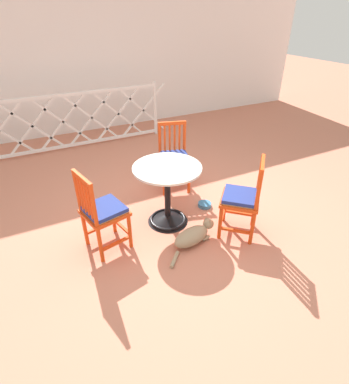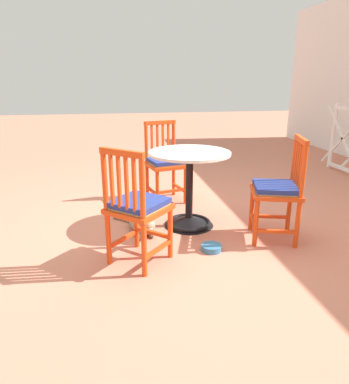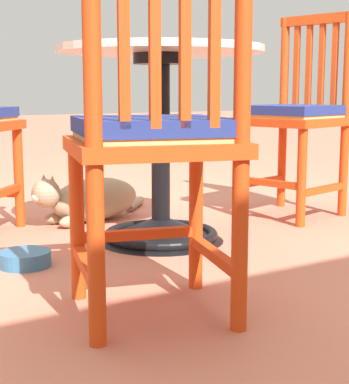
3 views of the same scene
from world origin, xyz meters
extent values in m
plane|color=#C6755B|center=(0.00, 0.00, 0.00)|extent=(24.00, 24.00, 0.00)
cylinder|color=white|center=(-2.02, 2.88, 0.50)|extent=(0.06, 0.06, 1.01)
cube|color=white|center=(-1.77, 2.88, 0.50)|extent=(0.92, 0.02, 0.92)
cube|color=white|center=(-1.77, 2.88, 0.50)|extent=(0.92, 0.02, 0.92)
cone|color=black|center=(-0.10, 0.12, 0.05)|extent=(0.48, 0.48, 0.10)
torus|color=black|center=(-0.10, 0.12, 0.03)|extent=(0.44, 0.44, 0.04)
cylinder|color=black|center=(-0.10, 0.12, 0.37)|extent=(0.07, 0.07, 0.66)
cylinder|color=black|center=(-0.10, 0.12, 0.68)|extent=(0.20, 0.20, 0.04)
cylinder|color=silver|center=(-0.10, 0.12, 0.72)|extent=(0.76, 0.76, 0.02)
cylinder|color=#D64214|center=(0.44, 0.58, 0.23)|extent=(0.04, 0.04, 0.45)
cylinder|color=#D64214|center=(0.11, 0.67, 0.23)|extent=(0.04, 0.04, 0.45)
cylinder|color=#D64214|center=(0.54, 0.90, 0.46)|extent=(0.04, 0.04, 0.91)
cylinder|color=#D64214|center=(0.21, 1.00, 0.46)|extent=(0.04, 0.04, 0.91)
cube|color=#D64214|center=(0.49, 0.74, 0.14)|extent=(0.12, 0.33, 0.03)
cube|color=#D64214|center=(0.16, 0.83, 0.14)|extent=(0.12, 0.33, 0.03)
cube|color=#D64214|center=(0.28, 0.62, 0.17)|extent=(0.33, 0.12, 0.03)
cube|color=#D64214|center=(0.32, 0.79, 0.43)|extent=(0.50, 0.50, 0.04)
cube|color=tan|center=(0.32, 0.79, 0.45)|extent=(0.43, 0.43, 0.02)
cube|color=#D64214|center=(0.47, 0.92, 0.68)|extent=(0.03, 0.03, 0.39)
cube|color=#D64214|center=(0.41, 0.94, 0.68)|extent=(0.03, 0.03, 0.39)
cube|color=#D64214|center=(0.34, 0.96, 0.68)|extent=(0.03, 0.03, 0.39)
cube|color=#D64214|center=(0.27, 0.98, 0.68)|extent=(0.03, 0.03, 0.39)
cube|color=#D64214|center=(0.37, 0.95, 0.89)|extent=(0.37, 0.14, 0.04)
cube|color=navy|center=(0.32, 0.79, 0.48)|extent=(0.45, 0.45, 0.04)
cylinder|color=#D64214|center=(-0.73, 0.22, 0.23)|extent=(0.04, 0.04, 0.45)
cylinder|color=#D64214|center=(-0.65, -0.11, 0.23)|extent=(0.04, 0.04, 0.45)
cylinder|color=#D64214|center=(-1.06, 0.14, 0.46)|extent=(0.04, 0.04, 0.91)
cylinder|color=#D64214|center=(-0.98, -0.19, 0.46)|extent=(0.04, 0.04, 0.91)
cube|color=#D64214|center=(-0.89, 0.18, 0.14)|extent=(0.34, 0.10, 0.03)
cube|color=#D64214|center=(-0.82, -0.15, 0.14)|extent=(0.34, 0.10, 0.03)
cube|color=#D64214|center=(-0.69, 0.05, 0.17)|extent=(0.10, 0.34, 0.03)
cube|color=#D64214|center=(-0.85, 0.02, 0.43)|extent=(0.48, 0.48, 0.04)
cube|color=tan|center=(-0.85, 0.02, 0.45)|extent=(0.42, 0.42, 0.02)
cube|color=#D64214|center=(-1.04, 0.08, 0.68)|extent=(0.02, 0.03, 0.39)
cube|color=#D64214|center=(-1.03, 0.01, 0.68)|extent=(0.02, 0.03, 0.39)
cube|color=#D64214|center=(-1.01, -0.06, 0.68)|extent=(0.02, 0.03, 0.39)
cube|color=#D64214|center=(-1.00, -0.12, 0.68)|extent=(0.02, 0.03, 0.39)
cube|color=#D64214|center=(-1.02, -0.02, 0.89)|extent=(0.12, 0.38, 0.04)
cube|color=navy|center=(-0.85, 0.02, 0.48)|extent=(0.43, 0.43, 0.04)
cylinder|color=#D64214|center=(0.27, -0.42, 0.23)|extent=(0.04, 0.04, 0.45)
cylinder|color=#D64214|center=(0.50, -0.17, 0.23)|extent=(0.04, 0.04, 0.45)
cylinder|color=#D64214|center=(0.52, -0.65, 0.46)|extent=(0.04, 0.04, 0.91)
cylinder|color=#D64214|center=(0.75, -0.40, 0.46)|extent=(0.04, 0.04, 0.91)
cube|color=#D64214|center=(0.40, -0.53, 0.14)|extent=(0.27, 0.25, 0.03)
cube|color=#D64214|center=(0.63, -0.28, 0.14)|extent=(0.27, 0.25, 0.03)
cube|color=#D64214|center=(0.39, -0.29, 0.17)|extent=(0.25, 0.27, 0.03)
cube|color=#D64214|center=(0.51, -0.41, 0.43)|extent=(0.57, 0.57, 0.04)
cube|color=tan|center=(0.51, -0.41, 0.45)|extent=(0.49, 0.49, 0.02)
cube|color=#D64214|center=(0.57, -0.60, 0.68)|extent=(0.03, 0.03, 0.39)
cube|color=#D64214|center=(0.61, -0.55, 0.68)|extent=(0.03, 0.03, 0.39)
cube|color=#D64214|center=(0.66, -0.50, 0.68)|extent=(0.03, 0.03, 0.39)
cube|color=#D64214|center=(0.71, -0.45, 0.68)|extent=(0.03, 0.03, 0.39)
cube|color=#D64214|center=(0.64, -0.52, 0.89)|extent=(0.28, 0.30, 0.04)
cube|color=navy|center=(0.51, -0.41, 0.48)|extent=(0.51, 0.51, 0.04)
ellipsoid|color=#9E896B|center=(-0.05, -0.36, 0.10)|extent=(0.47, 0.28, 0.19)
ellipsoid|color=silver|center=(0.05, -0.34, 0.08)|extent=(0.21, 0.18, 0.14)
sphere|color=#9E896B|center=(0.20, -0.31, 0.15)|extent=(0.12, 0.12, 0.12)
ellipsoid|color=silver|center=(0.24, -0.30, 0.14)|extent=(0.05, 0.06, 0.04)
cone|color=#9E896B|center=(0.18, -0.28, 0.20)|extent=(0.04, 0.04, 0.04)
cone|color=#9E896B|center=(0.19, -0.34, 0.20)|extent=(0.04, 0.04, 0.04)
ellipsoid|color=#9E896B|center=(0.10, -0.27, 0.03)|extent=(0.13, 0.08, 0.05)
ellipsoid|color=#9E896B|center=(0.12, -0.38, 0.03)|extent=(0.13, 0.08, 0.05)
cylinder|color=#9E896B|center=(-0.33, -0.52, 0.02)|extent=(0.18, 0.19, 0.04)
cylinder|color=teal|center=(0.46, 0.19, 0.03)|extent=(0.17, 0.17, 0.05)
camera|label=1|loc=(-1.34, -2.52, 2.21)|focal=28.25mm
camera|label=2|loc=(3.01, -0.60, 1.37)|focal=32.93mm
camera|label=3|loc=(1.10, 2.13, 0.57)|focal=58.66mm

